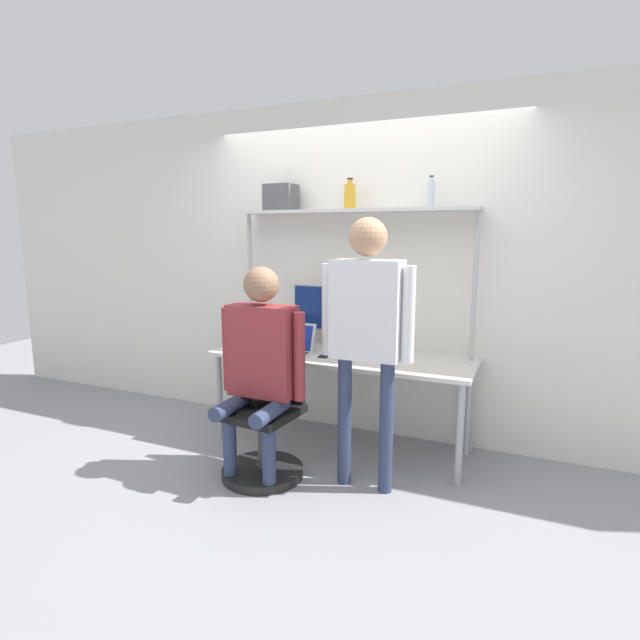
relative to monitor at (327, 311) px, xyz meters
name	(u,v)px	position (x,y,z in m)	size (l,w,h in m)	color
ground_plane	(323,464)	(0.22, -0.58, -1.02)	(12.00, 12.00, 0.00)	gray
wall_back	(360,271)	(0.22, 0.18, 0.33)	(8.00, 0.06, 2.70)	silver
desk	(342,363)	(0.22, -0.21, -0.36)	(2.00, 0.71, 0.74)	beige
shelf_unit	(353,242)	(0.22, -0.01, 0.56)	(1.90, 0.29, 1.83)	silver
monitor	(327,311)	(0.00, 0.00, 0.00)	(0.58, 0.19, 0.50)	#B7B7BC
laptop	(292,344)	(-0.17, -0.30, -0.23)	(0.35, 0.23, 0.22)	#BCBCC1
cell_phone	(326,355)	(0.12, -0.31, -0.28)	(0.07, 0.15, 0.01)	black
office_chair	(266,434)	(-0.09, -0.87, -0.74)	(0.56, 0.56, 0.94)	black
person_seated	(260,355)	(-0.09, -0.91, -0.17)	(0.62, 0.48, 1.44)	#2D3856
person_standing	(367,318)	(0.60, -0.77, 0.11)	(0.60, 0.24, 1.75)	#2D3856
bottle_clear	(431,194)	(0.81, -0.01, 0.91)	(0.06, 0.06, 0.22)	silver
bottle_amber	(350,196)	(0.19, -0.01, 0.91)	(0.09, 0.09, 0.23)	gold
storage_box	(281,198)	(-0.40, -0.01, 0.92)	(0.24, 0.20, 0.21)	#4C4C51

